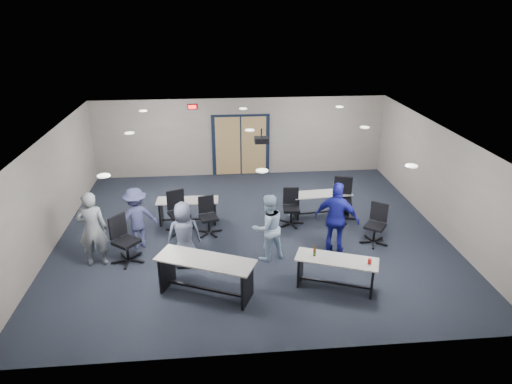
{
  "coord_description": "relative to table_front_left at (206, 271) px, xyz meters",
  "views": [
    {
      "loc": [
        -0.89,
        -10.74,
        5.71
      ],
      "look_at": [
        0.09,
        -0.3,
        1.3
      ],
      "focal_mm": 32.0,
      "sensor_mm": 36.0,
      "label": 1
    }
  ],
  "objects": [
    {
      "name": "table_back_right",
      "position": [
        3.25,
        3.54,
        -0.1
      ],
      "size": [
        1.71,
        0.69,
        0.68
      ],
      "rotation": [
        0.0,
        0.0,
        0.08
      ],
      "color": "#A7A59D",
      "rests_on": "floor"
    },
    {
      "name": "ceiling",
      "position": [
        1.18,
        2.65,
        2.13
      ],
      "size": [
        10.0,
        9.0,
        0.04
      ],
      "primitive_type": "cube",
      "color": "silver",
      "rests_on": "back_wall"
    },
    {
      "name": "table_back_left",
      "position": [
        -0.52,
        3.42,
        -0.1
      ],
      "size": [
        1.7,
        0.62,
        0.68
      ],
      "rotation": [
        0.0,
        0.0,
        -0.04
      ],
      "color": "#A7A59D",
      "rests_on": "floor"
    },
    {
      "name": "person_gray",
      "position": [
        -2.56,
        1.42,
        0.35
      ],
      "size": [
        0.7,
        0.49,
        1.83
      ],
      "primitive_type": "imported",
      "rotation": [
        0.0,
        0.0,
        3.22
      ],
      "color": "gray",
      "rests_on": "floor"
    },
    {
      "name": "person_navy",
      "position": [
        3.11,
        1.42,
        0.35
      ],
      "size": [
        1.16,
        0.89,
        1.83
      ],
      "primitive_type": "imported",
      "rotation": [
        0.0,
        0.0,
        2.66
      ],
      "color": "navy",
      "rests_on": "floor"
    },
    {
      "name": "chair_loose_right",
      "position": [
        4.22,
        1.79,
        -0.05
      ],
      "size": [
        0.92,
        0.92,
        1.04
      ],
      "primitive_type": null,
      "rotation": [
        0.0,
        0.0,
        -0.65
      ],
      "color": "black",
      "rests_on": "floor"
    },
    {
      "name": "chair_back_a",
      "position": [
        -0.72,
        2.86,
        -0.01
      ],
      "size": [
        0.92,
        0.92,
        1.12
      ],
      "primitive_type": null,
      "rotation": [
        0.0,
        0.0,
        0.39
      ],
      "color": "black",
      "rests_on": "floor"
    },
    {
      "name": "person_lightblue",
      "position": [
        1.45,
        1.33,
        0.25
      ],
      "size": [
        0.97,
        0.87,
        1.64
      ],
      "primitive_type": "imported",
      "rotation": [
        0.0,
        0.0,
        3.51
      ],
      "color": "#B9D8F6",
      "rests_on": "floor"
    },
    {
      "name": "person_plaid",
      "position": [
        -0.49,
        1.2,
        0.22
      ],
      "size": [
        0.86,
        0.65,
        1.58
      ],
      "primitive_type": "imported",
      "rotation": [
        0.0,
        0.0,
        3.35
      ],
      "color": "slate",
      "rests_on": "floor"
    },
    {
      "name": "right_wall",
      "position": [
        6.18,
        2.65,
        0.78
      ],
      "size": [
        0.04,
        9.0,
        2.7
      ],
      "primitive_type": "cube",
      "color": "gray",
      "rests_on": "floor"
    },
    {
      "name": "chair_back_c",
      "position": [
        2.29,
        3.03,
        -0.06
      ],
      "size": [
        0.67,
        0.67,
        1.01
      ],
      "primitive_type": null,
      "rotation": [
        0.0,
        0.0,
        -0.06
      ],
      "color": "black",
      "rests_on": "floor"
    },
    {
      "name": "chair_loose_left",
      "position": [
        -1.85,
        1.46,
        0.0
      ],
      "size": [
        1.01,
        1.01,
        1.14
      ],
      "primitive_type": null,
      "rotation": [
        0.0,
        0.0,
        0.89
      ],
      "color": "black",
      "rests_on": "floor"
    },
    {
      "name": "chair_back_d",
      "position": [
        3.75,
        3.21,
        0.03
      ],
      "size": [
        0.92,
        0.92,
        1.2
      ],
      "primitive_type": null,
      "rotation": [
        0.0,
        0.0,
        -0.26
      ],
      "color": "black",
      "rests_on": "floor"
    },
    {
      "name": "chair_back_b",
      "position": [
        0.05,
        2.7,
        -0.07
      ],
      "size": [
        0.77,
        0.77,
        1.0
      ],
      "primitive_type": null,
      "rotation": [
        0.0,
        0.0,
        0.27
      ],
      "color": "black",
      "rests_on": "floor"
    },
    {
      "name": "person_back",
      "position": [
        -1.7,
        2.17,
        0.22
      ],
      "size": [
        1.17,
        0.96,
        1.58
      ],
      "primitive_type": "imported",
      "rotation": [
        0.0,
        0.0,
        3.57
      ],
      "color": "#43477A",
      "rests_on": "floor"
    },
    {
      "name": "table_front_left",
      "position": [
        0.0,
        0.0,
        0.0
      ],
      "size": [
        2.15,
        1.45,
        0.83
      ],
      "rotation": [
        0.0,
        0.0,
        -0.41
      ],
      "color": "#A7A59D",
      "rests_on": "floor"
    },
    {
      "name": "exit_sign",
      "position": [
        -0.42,
        7.09,
        1.88
      ],
      "size": [
        0.32,
        0.07,
        0.18
      ],
      "color": "black",
      "rests_on": "back_wall"
    },
    {
      "name": "floor",
      "position": [
        1.18,
        2.65,
        -0.57
      ],
      "size": [
        10.0,
        10.0,
        0.0
      ],
      "primitive_type": "plane",
      "color": "black",
      "rests_on": "ground"
    },
    {
      "name": "table_front_right",
      "position": [
        2.75,
        -0.01,
        -0.08
      ],
      "size": [
        1.81,
        1.16,
        0.95
      ],
      "rotation": [
        0.0,
        0.0,
        -0.37
      ],
      "color": "#A7A59D",
      "rests_on": "floor"
    },
    {
      "name": "double_door",
      "position": [
        1.18,
        7.11,
        0.48
      ],
      "size": [
        2.0,
        0.07,
        2.2
      ],
      "color": "black",
      "rests_on": "back_wall"
    },
    {
      "name": "ceiling_can_lights",
      "position": [
        1.18,
        2.9,
        2.1
      ],
      "size": [
        6.24,
        5.74,
        0.02
      ],
      "primitive_type": null,
      "color": "white",
      "rests_on": "ceiling"
    },
    {
      "name": "front_wall",
      "position": [
        1.18,
        -1.85,
        0.78
      ],
      "size": [
        10.0,
        0.04,
        2.7
      ],
      "primitive_type": "cube",
      "color": "gray",
      "rests_on": "floor"
    },
    {
      "name": "back_wall",
      "position": [
        1.18,
        7.15,
        0.78
      ],
      "size": [
        10.0,
        0.04,
        2.7
      ],
      "primitive_type": "cube",
      "color": "gray",
      "rests_on": "floor"
    },
    {
      "name": "left_wall",
      "position": [
        -3.82,
        2.65,
        0.78
      ],
      "size": [
        0.04,
        9.0,
        2.7
      ],
      "primitive_type": "cube",
      "color": "gray",
      "rests_on": "floor"
    },
    {
      "name": "ceiling_projector",
      "position": [
        1.48,
        3.14,
        1.84
      ],
      "size": [
        0.35,
        0.32,
        0.37
      ],
      "color": "black",
      "rests_on": "ceiling"
    }
  ]
}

